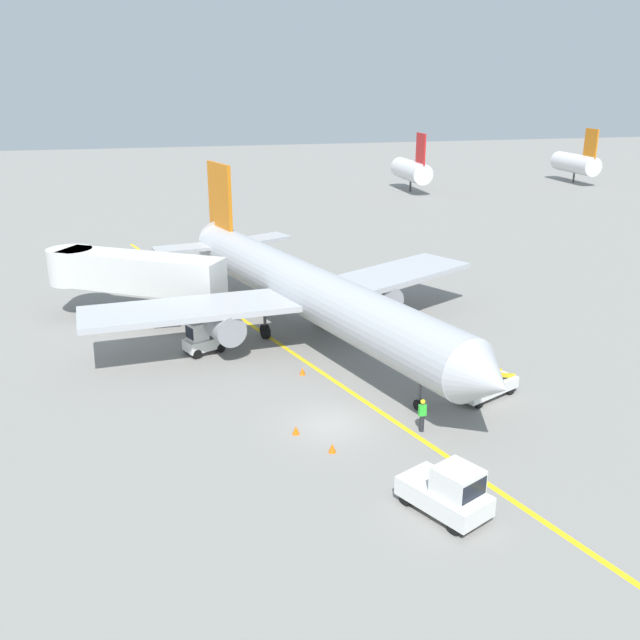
# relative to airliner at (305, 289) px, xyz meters

# --- Properties ---
(ground_plane) EXTENTS (300.00, 300.00, 0.00)m
(ground_plane) POSITION_rel_airliner_xyz_m (-1.33, -12.01, -3.42)
(ground_plane) COLOR gray
(taxi_line_yellow) EXTENTS (23.59, 76.62, 0.01)m
(taxi_line_yellow) POSITION_rel_airliner_xyz_m (0.16, -7.01, -3.41)
(taxi_line_yellow) COLOR yellow
(taxi_line_yellow) RESTS_ON ground
(airliner) EXTENTS (27.75, 34.60, 10.10)m
(airliner) POSITION_rel_airliner_xyz_m (0.00, 0.00, 0.00)
(airliner) COLOR #B2B5BA
(airliner) RESTS_ON ground
(jet_bridge) EXTENTS (12.19, 8.94, 4.85)m
(jet_bridge) POSITION_rel_airliner_xyz_m (-11.42, 6.79, 0.12)
(jet_bridge) COLOR silver
(jet_bridge) RESTS_ON ground
(pushback_tug) EXTENTS (3.29, 4.07, 2.20)m
(pushback_tug) POSITION_rel_airliner_xyz_m (1.22, -20.43, -2.42)
(pushback_tug) COLOR silver
(pushback_tug) RESTS_ON ground
(baggage_tug_near_wing) EXTENTS (2.72, 2.19, 2.10)m
(baggage_tug_near_wing) POSITION_rel_airliner_xyz_m (-6.80, -0.98, -2.49)
(baggage_tug_near_wing) COLOR silver
(baggage_tug_near_wing) RESTS_ON ground
(belt_loader_forward_hold) EXTENTS (5.06, 3.25, 2.59)m
(belt_loader_forward_hold) POSITION_rel_airliner_xyz_m (7.44, -11.00, -2.64)
(belt_loader_forward_hold) COLOR silver
(belt_loader_forward_hold) RESTS_ON ground
(ground_crew_marshaller) EXTENTS (0.36, 0.24, 1.70)m
(ground_crew_marshaller) POSITION_rel_airliner_xyz_m (2.76, -13.77, -2.51)
(ground_crew_marshaller) COLOR #26262D
(ground_crew_marshaller) RESTS_ON ground
(safety_cone_nose_left) EXTENTS (0.36, 0.36, 0.44)m
(safety_cone_nose_left) POSITION_rel_airliner_xyz_m (-1.98, -14.71, -3.20)
(safety_cone_nose_left) COLOR orange
(safety_cone_nose_left) RESTS_ON ground
(safety_cone_nose_right) EXTENTS (0.36, 0.36, 0.44)m
(safety_cone_nose_right) POSITION_rel_airliner_xyz_m (-3.87, 1.44, -3.20)
(safety_cone_nose_right) COLOR orange
(safety_cone_nose_right) RESTS_ON ground
(safety_cone_wingtip_left) EXTENTS (0.36, 0.36, 0.44)m
(safety_cone_wingtip_left) POSITION_rel_airliner_xyz_m (-3.26, -12.63, -3.20)
(safety_cone_wingtip_left) COLOR orange
(safety_cone_wingtip_left) RESTS_ON ground
(safety_cone_wingtip_right) EXTENTS (0.36, 0.36, 0.44)m
(safety_cone_wingtip_right) POSITION_rel_airliner_xyz_m (-1.42, -5.68, -3.20)
(safety_cone_wingtip_right) COLOR orange
(safety_cone_wingtip_right) RESTS_ON ground
(distant_aircraft_mid_right) EXTENTS (3.00, 10.10, 8.80)m
(distant_aircraft_mid_right) POSITION_rel_airliner_xyz_m (29.07, 57.52, -0.20)
(distant_aircraft_mid_right) COLOR silver
(distant_aircraft_mid_right) RESTS_ON ground
(distant_aircraft_far_right) EXTENTS (3.00, 10.10, 8.80)m
(distant_aircraft_far_right) POSITION_rel_airliner_xyz_m (58.18, 59.83, -0.20)
(distant_aircraft_far_right) COLOR silver
(distant_aircraft_far_right) RESTS_ON ground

